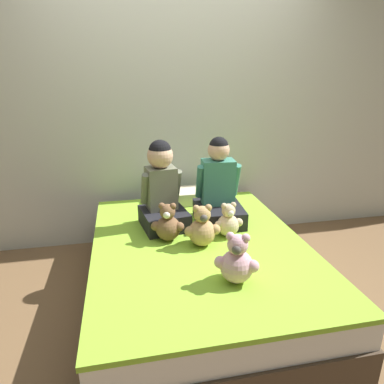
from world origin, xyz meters
name	(u,v)px	position (x,y,z in m)	size (l,w,h in m)	color
ground_plane	(199,298)	(0.00, 0.00, 0.00)	(14.00, 14.00, 0.00)	brown
wall_behind_bed	(173,109)	(0.00, 1.09, 1.25)	(8.00, 0.06, 2.50)	beige
bed	(199,271)	(0.00, 0.00, 0.23)	(1.45, 1.90, 0.46)	#473828
child_on_left	(162,190)	(-0.21, 0.33, 0.74)	(0.37, 0.40, 0.65)	black
child_on_right	(218,191)	(0.22, 0.33, 0.71)	(0.38, 0.42, 0.66)	black
teddy_bear_held_by_left_child	(168,225)	(-0.21, 0.08, 0.57)	(0.22, 0.17, 0.27)	brown
teddy_bear_held_by_right_child	(228,222)	(0.22, 0.06, 0.56)	(0.21, 0.16, 0.25)	#D1B78E
teddy_bear_between_children	(202,228)	(0.01, -0.04, 0.58)	(0.24, 0.18, 0.29)	tan
teddy_bear_at_foot_of_bed	(237,261)	(0.10, -0.49, 0.58)	(0.23, 0.19, 0.30)	#DBA3B2
pillow_at_headboard	(180,196)	(0.00, 0.79, 0.51)	(0.53, 0.26, 0.11)	beige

